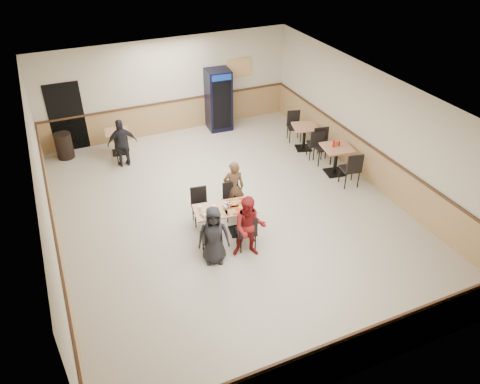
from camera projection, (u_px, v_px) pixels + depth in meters
name	position (u px, v px, depth m)	size (l,w,h in m)	color
ground	(231.00, 213.00, 11.48)	(10.00, 10.00, 0.00)	beige
room_shell	(253.00, 136.00, 13.71)	(10.00, 10.00, 10.00)	silver
main_table	(225.00, 217.00, 10.54)	(1.43, 0.86, 0.72)	black
main_chairs	(223.00, 218.00, 10.54)	(1.41, 1.74, 0.92)	black
diner_woman_left	(214.00, 235.00, 9.67)	(0.66, 0.43, 1.36)	black
diner_woman_right	(249.00, 227.00, 9.82)	(0.71, 0.55, 1.46)	maroon
diner_man_opposite	(234.00, 187.00, 11.18)	(0.51, 0.33, 1.39)	brown
lone_diner	(122.00, 143.00, 13.07)	(0.83, 0.34, 1.41)	black
tabletop_clutter	(228.00, 208.00, 10.37)	(1.15, 0.64, 0.12)	#B2290B
side_table_near	(336.00, 156.00, 12.77)	(0.88, 0.88, 0.82)	black
side_table_near_chair_south	(350.00, 168.00, 12.29)	(0.48, 0.48, 1.04)	black
side_table_near_chair_north	(323.00, 146.00, 13.29)	(0.48, 0.48, 1.04)	black
side_table_far	(304.00, 134.00, 14.01)	(0.87, 0.87, 0.75)	black
side_table_far_chair_south	(315.00, 143.00, 13.56)	(0.44, 0.44, 0.95)	black
side_table_far_chair_north	(294.00, 127.00, 14.48)	(0.44, 0.44, 0.95)	black
condiment_caddy	(336.00, 144.00, 12.60)	(0.23, 0.06, 0.20)	red
back_table	(118.00, 139.00, 13.81)	(0.73, 0.73, 0.71)	black
back_table_chair_lone	(122.00, 148.00, 13.39)	(0.42, 0.42, 0.90)	black
pepsi_cooler	(219.00, 100.00, 14.96)	(0.79, 0.80, 1.97)	black
trash_bin	(64.00, 146.00, 13.62)	(0.48, 0.48, 0.76)	black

